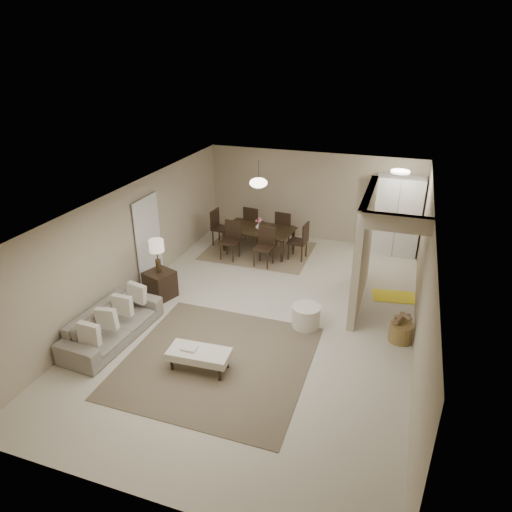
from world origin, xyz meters
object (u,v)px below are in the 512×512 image
(round_pouf, at_px, (306,316))
(wicker_basket, at_px, (401,332))
(dining_table, at_px, (258,240))
(sofa, at_px, (112,324))
(side_table, at_px, (160,284))
(ottoman_bench, at_px, (199,355))
(pantry_cabinet, at_px, (397,216))

(round_pouf, xyz_separation_m, wicker_basket, (1.82, 0.10, -0.04))
(dining_table, bearing_deg, sofa, -99.91)
(sofa, bearing_deg, side_table, 1.86)
(ottoman_bench, relative_size, side_table, 1.79)
(wicker_basket, bearing_deg, ottoman_bench, -148.47)
(ottoman_bench, bearing_deg, sofa, 168.02)
(pantry_cabinet, bearing_deg, round_pouf, -108.43)
(ottoman_bench, xyz_separation_m, round_pouf, (1.44, 1.90, -0.08))
(sofa, distance_m, wicker_basket, 5.47)
(ottoman_bench, relative_size, dining_table, 0.59)
(sofa, relative_size, side_table, 3.54)
(pantry_cabinet, bearing_deg, dining_table, -162.71)
(pantry_cabinet, height_order, wicker_basket, pantry_cabinet)
(pantry_cabinet, height_order, dining_table, pantry_cabinet)
(sofa, xyz_separation_m, dining_table, (1.33, 4.76, 0.01))
(side_table, height_order, wicker_basket, side_table)
(wicker_basket, bearing_deg, dining_table, 141.61)
(side_table, xyz_separation_m, wicker_basket, (5.15, -0.02, -0.12))
(sofa, bearing_deg, round_pouf, -61.23)
(pantry_cabinet, height_order, round_pouf, pantry_cabinet)
(side_table, relative_size, dining_table, 0.33)
(side_table, xyz_separation_m, dining_table, (1.28, 3.04, 0.02))
(round_pouf, relative_size, dining_table, 0.31)
(pantry_cabinet, height_order, sofa, pantry_cabinet)
(pantry_cabinet, relative_size, ottoman_bench, 1.92)
(ottoman_bench, relative_size, round_pouf, 1.89)
(dining_table, bearing_deg, round_pouf, -51.36)
(wicker_basket, bearing_deg, sofa, -161.94)
(side_table, bearing_deg, wicker_basket, -0.27)
(round_pouf, bearing_deg, dining_table, 122.98)
(pantry_cabinet, relative_size, side_table, 3.43)
(sofa, distance_m, dining_table, 4.95)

